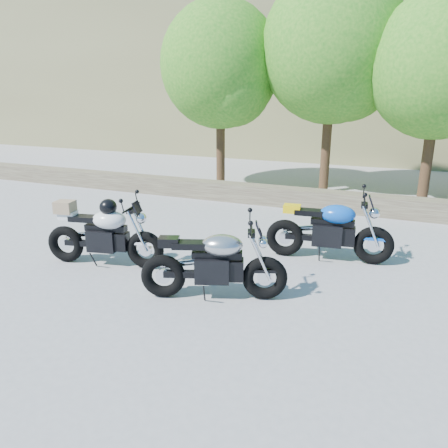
{
  "coord_description": "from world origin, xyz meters",
  "views": [
    {
      "loc": [
        3.06,
        -5.87,
        3.03
      ],
      "look_at": [
        0.2,
        1.0,
        0.75
      ],
      "focal_mm": 35.0,
      "sensor_mm": 36.0,
      "label": 1
    }
  ],
  "objects": [
    {
      "name": "stone_wall",
      "position": [
        0.0,
        5.5,
        0.25
      ],
      "size": [
        22.0,
        0.55,
        0.5
      ],
      "primitive_type": "cube",
      "color": "brown",
      "rests_on": "ground"
    },
    {
      "name": "hillside",
      "position": [
        3.0,
        28.0,
        7.5
      ],
      "size": [
        80.0,
        30.0,
        15.0
      ],
      "primitive_type": "cube",
      "color": "olive",
      "rests_on": "ground"
    },
    {
      "name": "blue_bike",
      "position": [
        1.93,
        1.91,
        0.57
      ],
      "size": [
        2.32,
        0.73,
        1.16
      ],
      "rotation": [
        0.0,
        0.0,
        0.12
      ],
      "color": "black",
      "rests_on": "ground"
    },
    {
      "name": "tree_decid_right",
      "position": [
        3.71,
        6.94,
        3.5
      ],
      "size": [
        3.54,
        3.54,
        5.41
      ],
      "color": "#382314",
      "rests_on": "ground"
    },
    {
      "name": "ground",
      "position": [
        0.0,
        0.0,
        0.0
      ],
      "size": [
        90.0,
        90.0,
        0.0
      ],
      "primitive_type": "plane",
      "color": "gray",
      "rests_on": "ground"
    },
    {
      "name": "white_bike",
      "position": [
        -1.76,
        0.11,
        0.6
      ],
      "size": [
        2.21,
        0.76,
        1.23
      ],
      "rotation": [
        0.0,
        0.0,
        0.19
      ],
      "color": "black",
      "rests_on": "ground"
    },
    {
      "name": "tree_decid_mid",
      "position": [
        0.91,
        7.54,
        4.04
      ],
      "size": [
        4.08,
        4.08,
        6.24
      ],
      "color": "#382314",
      "rests_on": "ground"
    },
    {
      "name": "silver_bike",
      "position": [
        0.61,
        -0.34,
        0.54
      ],
      "size": [
        2.14,
        0.98,
        1.11
      ],
      "rotation": [
        0.0,
        0.0,
        0.35
      ],
      "color": "black",
      "rests_on": "ground"
    },
    {
      "name": "tree_decid_left",
      "position": [
        -2.39,
        7.14,
        3.63
      ],
      "size": [
        3.67,
        3.67,
        5.62
      ],
      "color": "#382314",
      "rests_on": "ground"
    }
  ]
}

